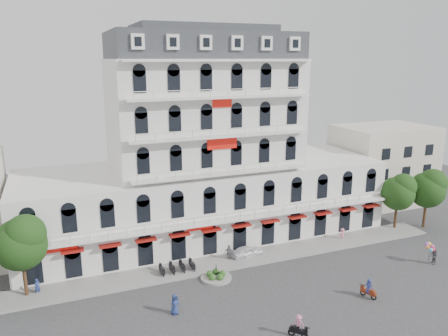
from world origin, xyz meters
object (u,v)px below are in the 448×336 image
Objects in this scene: parked_car at (247,251)px; rider_east at (369,289)px; rider_center at (298,325)px; balloon_vendor at (433,254)px.

rider_east is (6.98, -12.24, 0.28)m from parked_car.
balloon_vendor is (20.52, 5.81, 0.20)m from rider_center.
balloon_vendor is (11.15, 3.02, 0.32)m from rider_east.
rider_east is 0.96× the size of rider_center.
rider_center is at bearing 165.56° from parked_car.
rider_east is 0.79× the size of balloon_vendor.
parked_car is 1.55× the size of balloon_vendor.
balloon_vendor is at bearing -122.39° from parked_car.
rider_east is at bearing -155.74° from parked_car.
rider_center is (-9.37, -2.79, 0.12)m from rider_east.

